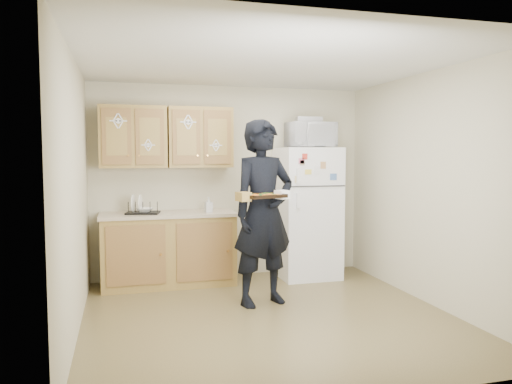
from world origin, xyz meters
TOP-DOWN VIEW (x-y plane):
  - floor at (0.00, 0.00)m, footprint 3.60×3.60m
  - ceiling at (0.00, 0.00)m, footprint 3.60×3.60m
  - wall_back at (0.00, 1.80)m, footprint 3.60×0.04m
  - wall_front at (0.00, -1.80)m, footprint 3.60×0.04m
  - wall_left at (-1.80, 0.00)m, footprint 0.04×3.60m
  - wall_right at (1.80, 0.00)m, footprint 0.04×3.60m
  - refrigerator at (0.95, 1.43)m, footprint 0.75×0.70m
  - base_cabinet at (-0.85, 1.48)m, footprint 1.60×0.60m
  - countertop at (-0.85, 1.48)m, footprint 1.64×0.64m
  - upper_cab_left at (-1.25, 1.61)m, footprint 0.80×0.33m
  - upper_cab_right at (-0.43, 1.61)m, footprint 0.80×0.33m
  - cereal_box at (1.47, 1.67)m, footprint 0.20×0.07m
  - person at (0.07, 0.42)m, footprint 0.83×0.66m
  - baking_tray at (-0.02, 0.14)m, footprint 0.47×0.40m
  - pizza_front_left at (-0.09, 0.04)m, footprint 0.13×0.13m
  - pizza_front_right at (0.09, 0.10)m, footprint 0.13×0.13m
  - pizza_back_left at (-0.13, 0.17)m, footprint 0.13×0.13m
  - pizza_back_right at (0.05, 0.23)m, footprint 0.13×0.13m
  - pizza_center at (-0.02, 0.14)m, footprint 0.13×0.13m
  - microwave at (0.97, 1.38)m, footprint 0.61×0.44m
  - foil_pan at (0.95, 1.41)m, footprint 0.35×0.27m
  - dish_rack at (-1.15, 1.46)m, footprint 0.44×0.36m
  - bowl at (-1.13, 1.46)m, footprint 0.25×0.25m
  - soap_bottle at (-0.37, 1.39)m, footprint 0.10×0.10m

SIDE VIEW (x-z plane):
  - floor at x=0.00m, z-range 0.00..0.00m
  - cereal_box at x=1.47m, z-range 0.00..0.32m
  - base_cabinet at x=-0.85m, z-range 0.00..0.86m
  - refrigerator at x=0.95m, z-range 0.00..1.70m
  - countertop at x=-0.85m, z-range 0.86..0.90m
  - bowl at x=-1.13m, z-range 0.92..0.97m
  - dish_rack at x=-1.15m, z-range 0.90..1.05m
  - person at x=0.07m, z-range 0.00..1.99m
  - soap_bottle at x=-0.37m, z-range 0.90..1.09m
  - baking_tray at x=-0.02m, z-range 1.17..1.21m
  - pizza_front_left at x=-0.09m, z-range 1.20..1.22m
  - pizza_front_right at x=0.09m, z-range 1.20..1.22m
  - pizza_back_left at x=-0.13m, z-range 1.20..1.22m
  - pizza_back_right at x=0.05m, z-range 1.20..1.22m
  - pizza_center at x=-0.02m, z-range 1.20..1.22m
  - wall_back at x=0.00m, z-range 0.00..2.50m
  - wall_front at x=0.00m, z-range 0.00..2.50m
  - wall_left at x=-1.80m, z-range 0.00..2.50m
  - wall_right at x=1.80m, z-range 0.00..2.50m
  - upper_cab_left at x=-1.25m, z-range 1.45..2.20m
  - upper_cab_right at x=-0.43m, z-range 1.45..2.20m
  - microwave at x=0.97m, z-range 1.70..2.02m
  - foil_pan at x=0.95m, z-range 2.02..2.09m
  - ceiling at x=0.00m, z-range 2.50..2.50m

